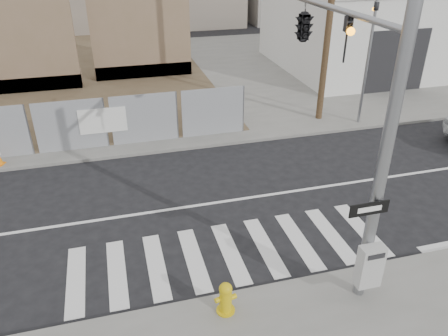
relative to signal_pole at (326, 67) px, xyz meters
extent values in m
plane|color=black|center=(-2.49, 2.05, -4.78)|extent=(100.00, 100.00, 0.00)
cube|color=slate|center=(-2.49, 16.05, -4.72)|extent=(50.00, 20.00, 0.12)
cylinder|color=gray|center=(0.01, -2.75, -1.16)|extent=(0.26, 0.26, 7.00)
cylinder|color=gray|center=(0.01, -0.15, 1.34)|extent=(0.14, 5.20, 0.14)
cube|color=#B2B2AF|center=(-0.04, -3.03, -3.64)|extent=(0.55, 0.30, 1.05)
cube|color=black|center=(-0.24, -2.91, -2.16)|extent=(0.90, 0.03, 0.30)
cube|color=silver|center=(-0.24, -2.93, -2.16)|extent=(0.55, 0.01, 0.12)
imported|color=black|center=(0.01, -0.75, 0.79)|extent=(0.16, 0.20, 1.00)
imported|color=black|center=(0.01, 1.45, 0.79)|extent=(0.53, 2.48, 1.00)
cylinder|color=gray|center=(5.51, 6.65, -2.06)|extent=(0.12, 0.12, 5.20)
imported|color=black|center=(5.51, 6.65, 0.44)|extent=(0.16, 0.20, 1.00)
cube|color=brown|center=(-9.49, 15.05, -0.66)|extent=(6.00, 0.50, 8.00)
cube|color=brown|center=(-9.49, 15.45, -4.26)|extent=(6.00, 1.30, 0.80)
cube|color=brown|center=(-2.99, 16.05, -0.66)|extent=(5.50, 0.50, 8.00)
cube|color=brown|center=(-2.99, 16.45, -4.26)|extent=(5.50, 1.30, 0.80)
cube|color=silver|center=(11.51, 15.05, -2.26)|extent=(12.00, 10.00, 4.80)
cube|color=black|center=(9.51, 10.03, -3.06)|extent=(3.40, 0.06, 3.20)
cylinder|color=brown|center=(4.01, 7.55, 0.34)|extent=(0.28, 0.28, 10.00)
cylinder|color=gold|center=(-3.19, -2.50, -4.64)|extent=(0.52, 0.52, 0.04)
cylinder|color=gold|center=(-3.19, -2.50, -4.34)|extent=(0.33, 0.33, 0.63)
sphere|color=gold|center=(-3.19, -2.50, -4.01)|extent=(0.30, 0.30, 0.30)
cylinder|color=gold|center=(-3.36, -2.50, -4.28)|extent=(0.17, 0.15, 0.12)
cylinder|color=gold|center=(-3.02, -2.50, -4.28)|extent=(0.17, 0.15, 0.12)
cube|color=#FF460D|center=(-6.36, 7.53, -4.64)|extent=(0.40, 0.40, 0.03)
cone|color=#FF460D|center=(-6.36, 7.53, -4.28)|extent=(0.35, 0.35, 0.75)
cylinder|color=silver|center=(-6.36, 7.53, -4.18)|extent=(0.29, 0.29, 0.09)
camera|label=1|loc=(-5.09, -9.35, 2.85)|focal=35.00mm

